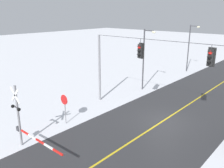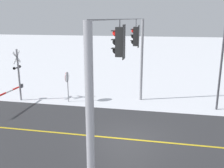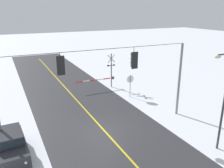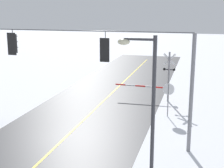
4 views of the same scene
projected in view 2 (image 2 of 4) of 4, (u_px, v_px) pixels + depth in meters
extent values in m
plane|color=white|center=(128.00, 139.00, 13.56)|extent=(160.00, 160.00, 0.00)
cylinder|color=gray|center=(142.00, 61.00, 19.43)|extent=(0.20, 0.20, 6.20)
cylinder|color=gray|center=(91.00, 153.00, 6.14)|extent=(0.20, 0.20, 6.20)
cylinder|color=#38383D|center=(131.00, 19.00, 12.01)|extent=(14.00, 0.04, 0.04)
cylinder|color=#38383D|center=(136.00, 23.00, 14.40)|extent=(0.04, 0.04, 0.43)
cube|color=black|center=(136.00, 36.00, 14.59)|extent=(0.34, 0.28, 1.08)
cube|color=black|center=(139.00, 36.00, 14.56)|extent=(0.52, 0.03, 1.26)
sphere|color=red|center=(133.00, 31.00, 14.54)|extent=(0.24, 0.24, 0.24)
cube|color=black|center=(132.00, 29.00, 14.53)|extent=(0.26, 0.16, 0.03)
sphere|color=black|center=(133.00, 36.00, 14.62)|extent=(0.24, 0.24, 0.24)
cube|color=black|center=(132.00, 35.00, 14.61)|extent=(0.26, 0.16, 0.03)
sphere|color=black|center=(133.00, 42.00, 14.70)|extent=(0.24, 0.24, 0.24)
cube|color=black|center=(132.00, 41.00, 14.69)|extent=(0.26, 0.16, 0.03)
cylinder|color=#38383D|center=(120.00, 23.00, 9.20)|extent=(0.04, 0.04, 0.27)
cube|color=black|center=(120.00, 42.00, 9.37)|extent=(0.34, 0.28, 1.08)
cube|color=black|center=(124.00, 42.00, 9.34)|extent=(0.52, 0.03, 1.26)
sphere|color=red|center=(116.00, 33.00, 9.32)|extent=(0.24, 0.24, 0.24)
cube|color=black|center=(114.00, 31.00, 9.31)|extent=(0.26, 0.16, 0.03)
sphere|color=black|center=(116.00, 42.00, 9.40)|extent=(0.24, 0.24, 0.24)
cube|color=black|center=(114.00, 40.00, 9.39)|extent=(0.26, 0.16, 0.03)
sphere|color=black|center=(116.00, 51.00, 9.48)|extent=(0.24, 0.24, 0.24)
cube|color=black|center=(114.00, 48.00, 9.47)|extent=(0.26, 0.16, 0.03)
cylinder|color=gray|center=(68.00, 87.00, 19.41)|extent=(0.07, 0.07, 2.30)
cylinder|color=#B71414|center=(67.00, 77.00, 19.22)|extent=(0.76, 0.03, 0.76)
cylinder|color=white|center=(67.00, 77.00, 19.22)|extent=(0.80, 0.02, 0.80)
cylinder|color=gray|center=(19.00, 75.00, 19.60)|extent=(0.14, 0.14, 4.00)
cube|color=white|center=(17.00, 57.00, 19.26)|extent=(0.98, 0.04, 0.98)
cube|color=white|center=(17.00, 57.00, 19.26)|extent=(0.98, 0.04, 0.98)
cube|color=#38383D|center=(18.00, 67.00, 19.46)|extent=(0.80, 0.06, 0.08)
sphere|color=black|center=(20.00, 67.00, 19.83)|extent=(0.22, 0.22, 0.22)
sphere|color=black|center=(14.00, 68.00, 19.11)|extent=(0.22, 0.22, 0.22)
cube|color=red|center=(16.00, 88.00, 19.26)|extent=(0.84, 0.08, 0.11)
cube|color=white|center=(9.00, 91.00, 18.46)|extent=(0.84, 0.08, 0.11)
cube|color=red|center=(2.00, 94.00, 17.67)|extent=(0.84, 0.08, 0.11)
cube|color=#38383D|center=(21.00, 86.00, 19.99)|extent=(0.28, 0.20, 0.28)
cylinder|color=#38383D|center=(221.00, 64.00, 17.21)|extent=(0.14, 0.14, 6.50)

